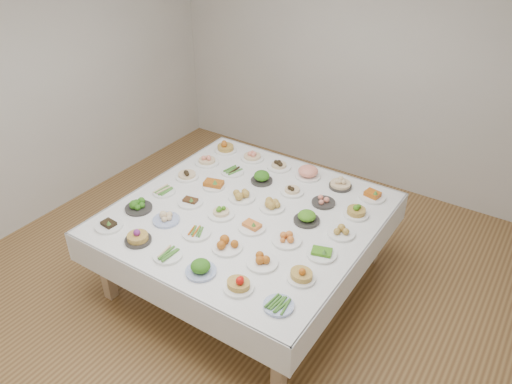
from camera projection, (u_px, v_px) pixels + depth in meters
The scene contains 38 objects.
room_envelope at pixel (234, 101), 3.65m from camera, with size 5.02×5.02×2.81m.
display_table at pixel (247, 219), 4.37m from camera, with size 2.15×2.15×0.75m.
dish_0 at pixel (109, 224), 4.13m from camera, with size 0.23×0.23×0.09m.
dish_1 at pixel (137, 236), 3.96m from camera, with size 0.21×0.21×0.13m.
dish_2 at pixel (168, 254), 3.82m from camera, with size 0.22×0.22×0.05m.
dish_3 at pixel (201, 267), 3.64m from camera, with size 0.23×0.23×0.12m.
dish_4 at pixel (238, 281), 3.50m from camera, with size 0.22×0.22×0.14m.
dish_5 at pixel (279, 305), 3.37m from camera, with size 0.21×0.21×0.05m.
dish_6 at pixel (138, 204), 4.35m from camera, with size 0.24×0.24×0.11m.
dish_7 at pixel (166, 218), 4.20m from camera, with size 0.23×0.23×0.09m.
dish_8 at pixel (196, 232), 4.06m from camera, with size 0.23×0.23×0.05m.
dish_9 at pixel (227, 243), 3.89m from camera, with size 0.24×0.24×0.11m.
dish_10 at pixel (262, 260), 3.74m from camera, with size 0.24×0.24×0.10m.
dish_11 at pixel (301, 273), 3.59m from camera, with size 0.21×0.21×0.12m.
dish_12 at pixel (164, 191), 4.59m from camera, with size 0.21×0.21×0.05m.
dish_13 at pixel (190, 200), 4.44m from camera, with size 0.22×0.22×0.09m.
dish_14 at pixel (221, 210), 4.27m from camera, with size 0.23×0.23×0.12m.
dish_15 at pixel (252, 225), 4.12m from camera, with size 0.23×0.23×0.09m.
dish_16 at pixel (287, 238), 3.97m from camera, with size 0.24×0.24×0.09m.
dish_17 at pixel (322, 251), 3.82m from camera, with size 0.23×0.23×0.10m.
dish_18 at pixel (187, 173), 4.80m from camera, with size 0.22×0.22×0.12m.
dish_19 at pixel (214, 183), 4.66m from camera, with size 0.21×0.21×0.10m.
dish_20 at pixel (242, 194), 4.49m from camera, with size 0.24×0.24×0.11m.
dish_21 at pixel (272, 204), 4.36m from camera, with size 0.22×0.22×0.10m.
dish_22 at pixel (307, 216), 4.19m from camera, with size 0.22×0.22×0.12m.
dish_23 at pixel (341, 231), 4.05m from camera, with size 0.22×0.22×0.09m.
dish_24 at pixel (207, 158), 5.04m from camera, with size 0.24×0.24×0.13m.
dish_25 at pixel (233, 171), 4.90m from camera, with size 0.22×0.22×0.05m.
dish_26 at pixel (262, 177), 4.74m from camera, with size 0.21×0.21×0.11m.
dish_27 at pixel (292, 188), 4.57m from camera, with size 0.21×0.21×0.12m.
dish_28 at pixel (324, 201), 4.43m from camera, with size 0.21×0.21×0.08m.
dish_29 at pixel (356, 210), 4.27m from camera, with size 0.22×0.22×0.12m.
dish_30 at pixel (225, 146), 5.26m from camera, with size 0.25×0.24×0.14m.
dish_31 at pixel (252, 154), 5.12m from camera, with size 0.23×0.23×0.13m.
dish_32 at pixel (279, 163), 4.96m from camera, with size 0.24×0.24×0.13m.
dish_33 at pixel (308, 170), 4.80m from camera, with size 0.28×0.28×0.15m.
dish_34 at pixel (341, 182), 4.65m from camera, with size 0.21×0.21×0.13m.
dish_35 at pixel (372, 194), 4.51m from camera, with size 0.24×0.24×0.10m.
Camera 1 is at (2.03, -2.78, 3.22)m, focal length 35.00 mm.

